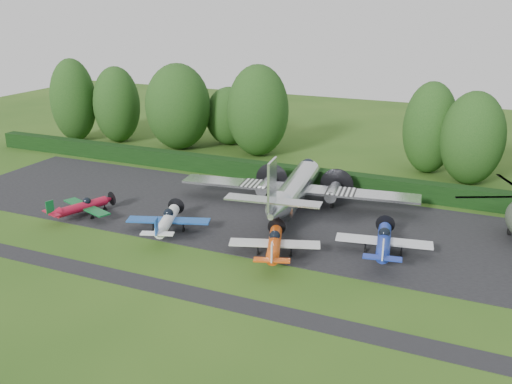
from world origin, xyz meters
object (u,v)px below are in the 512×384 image
at_px(light_plane_red, 82,207).
at_px(light_plane_white, 167,220).
at_px(transport_plane, 294,189).
at_px(light_plane_blue, 384,241).
at_px(light_plane_orange, 274,244).

xyz_separation_m(light_plane_red, light_plane_white, (9.64, -0.08, 0.15)).
relative_size(transport_plane, light_plane_blue, 2.94).
relative_size(transport_plane, light_plane_white, 3.08).
relative_size(light_plane_orange, light_plane_blue, 0.95).
bearing_deg(transport_plane, light_plane_red, -143.11).
xyz_separation_m(transport_plane, light_plane_blue, (10.45, -7.08, -0.91)).
relative_size(transport_plane, light_plane_orange, 3.10).
relative_size(light_plane_red, light_plane_blue, 0.84).
height_order(transport_plane, light_plane_white, transport_plane).
relative_size(light_plane_white, light_plane_blue, 0.95).
distance_m(light_plane_red, light_plane_orange, 20.36).
bearing_deg(light_plane_white, light_plane_blue, 28.52).
height_order(transport_plane, light_plane_red, transport_plane).
height_order(light_plane_red, light_plane_blue, light_plane_blue).
bearing_deg(light_plane_red, transport_plane, 9.70).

